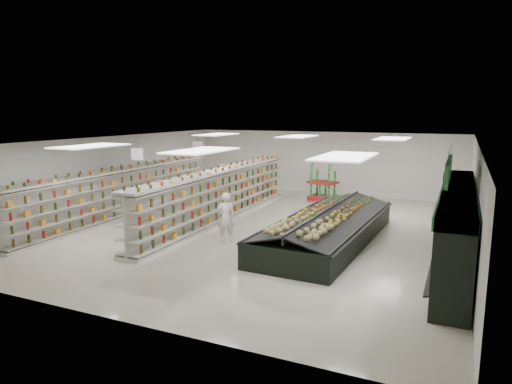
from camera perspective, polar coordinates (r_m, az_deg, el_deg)
The scene contains 16 objects.
floor at distance 16.72m, azimuth 0.47°, elevation -4.59°, with size 16.00×16.00×0.00m, color beige.
ceiling at distance 16.21m, azimuth 0.49°, elevation 6.42°, with size 14.00×16.00×0.02m, color white.
wall_back at distance 23.86m, azimuth 8.30°, elevation 3.62°, with size 14.00×0.02×3.20m, color white.
wall_front at distance 9.80m, azimuth -18.95°, elevation -6.05°, with size 14.00×0.02×3.20m, color white.
wall_left at distance 20.23m, azimuth -17.97°, elevation 2.09°, with size 0.02×16.00×3.20m, color white.
wall_right at distance 15.03m, azimuth 25.68°, elevation -1.02°, with size 0.02×16.00×3.20m, color white.
produce_wall_case at distance 13.62m, azimuth 23.70°, elevation -3.47°, with size 0.93×8.00×2.20m.
aisle_sign_near at distance 16.52m, azimuth -14.59°, elevation 4.60°, with size 0.52×0.06×0.75m.
aisle_sign_far at distance 19.78m, azimuth -7.29°, elevation 5.69°, with size 0.52×0.06×0.75m.
hortifruti_banner at distance 13.39m, azimuth 22.90°, elevation 2.50°, with size 0.12×3.20×0.95m.
gondola_left at distance 19.26m, azimuth -16.31°, elevation -0.30°, with size 0.96×11.35×1.97m.
gondola_center at distance 18.01m, azimuth -4.41°, elevation -0.57°, with size 1.02×11.54×2.00m.
produce_island at distance 15.14m, azimuth 8.94°, elevation -4.29°, with size 3.04×7.59×1.12m.
soda_endcap at distance 22.04m, azimuth 8.37°, elevation 1.00°, with size 1.43×1.10×1.66m.
shopper_main at distance 14.90m, azimuth -3.79°, elevation -3.18°, with size 0.60×0.39×1.64m, color white.
shopper_background at distance 22.72m, azimuth -4.17°, elevation 1.45°, with size 0.82×0.51×1.69m, color #9E7D61.
Camera 1 is at (6.55, -14.79, 4.22)m, focal length 32.00 mm.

